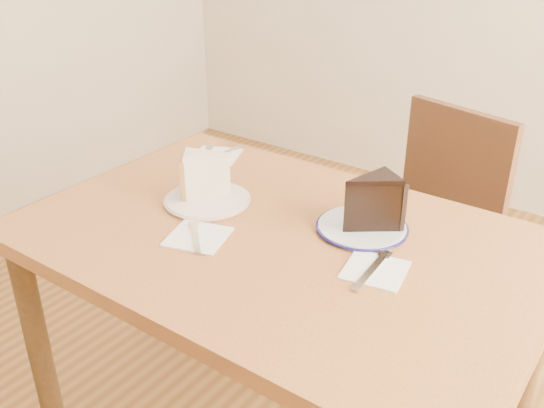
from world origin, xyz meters
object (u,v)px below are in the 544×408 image
at_px(plate_navy, 362,227).
at_px(chocolate_cake, 368,205).
at_px(carrot_cake, 208,176).
at_px(chair_far, 421,238).
at_px(table, 278,270).
at_px(plate_cream, 207,200).

distance_m(plate_navy, chocolate_cake, 0.07).
relative_size(plate_navy, carrot_cake, 1.84).
bearing_deg(chair_far, table, 93.31).
bearing_deg(carrot_cake, table, 43.37).
bearing_deg(carrot_cake, plate_navy, 65.58).
distance_m(table, chair_far, 0.64).
bearing_deg(table, plate_cream, 173.53).
distance_m(table, plate_cream, 0.27).
bearing_deg(chair_far, plate_cream, 72.54).
xyz_separation_m(carrot_cake, chocolate_cake, (0.41, 0.08, 0.01)).
height_order(table, carrot_cake, carrot_cake).
height_order(table, plate_navy, plate_navy).
bearing_deg(table, plate_navy, 41.47).
height_order(carrot_cake, chocolate_cake, chocolate_cake).
distance_m(table, plate_navy, 0.22).
height_order(table, chair_far, chair_far).
bearing_deg(chair_far, chocolate_cake, 109.28).
relative_size(chair_far, plate_cream, 4.17).
xyz_separation_m(chair_far, plate_navy, (0.03, -0.48, 0.26)).
relative_size(plate_cream, plate_navy, 1.03).
xyz_separation_m(table, plate_cream, (-0.24, 0.03, 0.10)).
xyz_separation_m(plate_cream, plate_navy, (0.39, 0.10, 0.00)).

